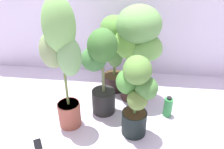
{
  "coord_description": "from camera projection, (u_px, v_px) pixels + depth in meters",
  "views": [
    {
      "loc": [
        0.26,
        -1.51,
        1.32
      ],
      "look_at": [
        0.07,
        0.14,
        0.36
      ],
      "focal_mm": 36.2,
      "sensor_mm": 36.0,
      "label": 1
    }
  ],
  "objects": [
    {
      "name": "ground_plane",
      "position": [
        102.0,
        118.0,
        1.98
      ],
      "size": [
        8.0,
        8.0,
        0.0
      ],
      "primitive_type": "plane",
      "color": "silver",
      "rests_on": "ground"
    },
    {
      "name": "potted_plant_back_right",
      "position": [
        137.0,
        42.0,
        1.97
      ],
      "size": [
        0.54,
        0.49,
        0.9
      ],
      "color": "#321C17",
      "rests_on": "ground"
    },
    {
      "name": "potted_plant_center",
      "position": [
        101.0,
        66.0,
        1.85
      ],
      "size": [
        0.39,
        0.34,
        0.78
      ],
      "color": "black",
      "rests_on": "ground"
    },
    {
      "name": "potted_plant_back_center",
      "position": [
        115.0,
        48.0,
        2.16
      ],
      "size": [
        0.41,
        0.38,
        0.77
      ],
      "color": "black",
      "rests_on": "ground"
    },
    {
      "name": "potted_plant_front_right",
      "position": [
        136.0,
        92.0,
        1.63
      ],
      "size": [
        0.33,
        0.31,
        0.67
      ],
      "color": "black",
      "rests_on": "ground"
    },
    {
      "name": "potted_plant_front_left",
      "position": [
        62.0,
        54.0,
        1.59
      ],
      "size": [
        0.35,
        0.28,
        1.06
      ],
      "color": "#9A4F3D",
      "rests_on": "ground"
    },
    {
      "name": "cell_phone",
      "position": [
        38.0,
        145.0,
        1.71
      ],
      "size": [
        0.13,
        0.16,
        0.01
      ],
      "rotation": [
        0.0,
        0.0,
        -2.6
      ],
      "color": "white",
      "rests_on": "ground"
    },
    {
      "name": "nutrient_bottle",
      "position": [
        168.0,
        107.0,
        1.97
      ],
      "size": [
        0.08,
        0.08,
        0.19
      ],
      "color": "#2F8A43",
      "rests_on": "ground"
    }
  ]
}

